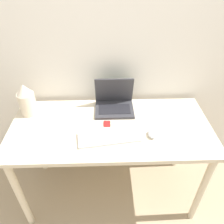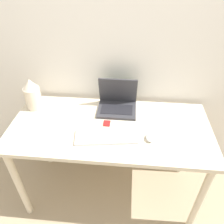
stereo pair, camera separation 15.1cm
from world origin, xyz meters
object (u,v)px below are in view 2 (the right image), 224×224
Objects in this scene: keyboard at (106,136)px; mp3_player at (107,123)px; laptop at (117,103)px; mouse at (150,137)px; vase at (32,94)px.

keyboard is 7.13× the size of mp3_player.
laptop is 0.69× the size of keyboard.
laptop reaches higher than mouse.
mouse is 0.34× the size of vase.
mouse is (0.29, 0.01, 0.01)m from keyboard.
mp3_player is (-0.06, -0.19, -0.05)m from laptop.
keyboard is 0.14m from mp3_player.
mouse reaches higher than keyboard.
keyboard is 0.67m from vase.
mp3_player is at bearing -14.41° from vase.
vase is (-0.64, -0.04, 0.07)m from laptop.
mp3_player is at bearing 156.85° from mouse.
mouse is 0.93m from vase.
keyboard is (-0.05, -0.33, -0.04)m from laptop.
keyboard reaches higher than mp3_player.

